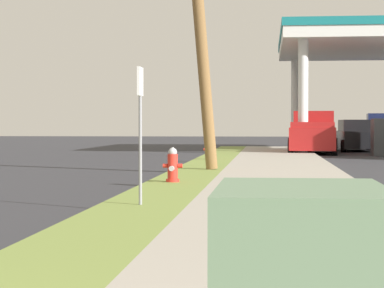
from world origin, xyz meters
The scene contains 7 objects.
fire_hydrant_second centered at (0.58, 13.89, 0.45)m, with size 0.42×0.38×0.74m.
fire_hydrant_third centered at (0.56, 24.40, 0.45)m, with size 0.42×0.37×0.74m.
utility_pole_midground centered at (0.76, 18.17, 4.38)m, with size 1.42×1.37×8.35m.
street_sign_post centered at (0.67, 9.27, 1.63)m, with size 0.05×0.36×2.12m.
car_black_by_far_pump centered at (7.02, 36.36, 0.72)m, with size 2.12×4.58×1.57m.
truck_navy_at_forecourt centered at (9.32, 43.30, 0.91)m, with size 2.50×5.54×1.97m.
truck_red_on_apron centered at (4.72, 33.22, 0.91)m, with size 2.50×5.54×1.97m.
Camera 1 is at (2.63, -2.26, 1.37)m, focal length 71.00 mm.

